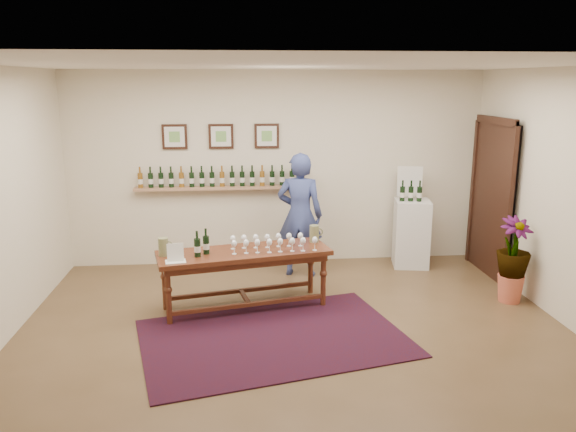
{
  "coord_description": "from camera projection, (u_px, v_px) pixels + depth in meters",
  "views": [
    {
      "loc": [
        -0.59,
        -5.58,
        2.64
      ],
      "look_at": [
        0.0,
        0.8,
        1.1
      ],
      "focal_mm": 35.0,
      "sensor_mm": 36.0,
      "label": 1
    }
  ],
  "objects": [
    {
      "name": "menu_card",
      "position": [
        175.0,
        252.0,
        6.16
      ],
      "size": [
        0.24,
        0.19,
        0.2
      ],
      "primitive_type": "cube",
      "rotation": [
        0.0,
        0.0,
        0.16
      ],
      "color": "silver",
      "rests_on": "tasting_table"
    },
    {
      "name": "info_sign",
      "position": [
        410.0,
        182.0,
        8.15
      ],
      "size": [
        0.36,
        0.08,
        0.49
      ],
      "primitive_type": "cube",
      "rotation": [
        0.0,
        0.0,
        -0.17
      ],
      "color": "silver",
      "rests_on": "display_pedestal"
    },
    {
      "name": "tasting_table",
      "position": [
        244.0,
        259.0,
        6.59
      ],
      "size": [
        2.09,
        1.04,
        0.71
      ],
      "rotation": [
        0.0,
        0.0,
        0.21
      ],
      "color": "#4A1B12",
      "rests_on": "ground"
    },
    {
      "name": "ground",
      "position": [
        295.0,
        332.0,
        6.07
      ],
      "size": [
        6.0,
        6.0,
        0.0
      ],
      "primitive_type": "plane",
      "color": "#503B23",
      "rests_on": "ground"
    },
    {
      "name": "room_shell",
      "position": [
        432.0,
        194.0,
        7.79
      ],
      "size": [
        6.0,
        6.0,
        6.0
      ],
      "color": "beige",
      "rests_on": "ground"
    },
    {
      "name": "table_bottles",
      "position": [
        202.0,
        243.0,
        6.36
      ],
      "size": [
        0.29,
        0.21,
        0.28
      ],
      "primitive_type": null,
      "rotation": [
        0.0,
        0.0,
        0.23
      ],
      "color": "black",
      "rests_on": "tasting_table"
    },
    {
      "name": "potted_plant",
      "position": [
        513.0,
        260.0,
        6.79
      ],
      "size": [
        0.57,
        0.57,
        0.92
      ],
      "rotation": [
        0.0,
        0.0,
        0.19
      ],
      "color": "#CC5F44",
      "rests_on": "ground"
    },
    {
      "name": "table_glasses",
      "position": [
        268.0,
        243.0,
        6.57
      ],
      "size": [
        1.26,
        0.37,
        0.17
      ],
      "primitive_type": null,
      "rotation": [
        0.0,
        0.0,
        0.07
      ],
      "color": "white",
      "rests_on": "tasting_table"
    },
    {
      "name": "pitcher_right",
      "position": [
        314.0,
        234.0,
        6.89
      ],
      "size": [
        0.17,
        0.17,
        0.21
      ],
      "primitive_type": null,
      "rotation": [
        0.0,
        0.0,
        0.3
      ],
      "color": "olive",
      "rests_on": "tasting_table"
    },
    {
      "name": "rug",
      "position": [
        274.0,
        338.0,
        5.91
      ],
      "size": [
        3.05,
        2.38,
        0.01
      ],
      "primitive_type": "cube",
      "rotation": [
        0.0,
        0.0,
        0.23
      ],
      "color": "#400B0D",
      "rests_on": "ground"
    },
    {
      "name": "pitcher_left",
      "position": [
        163.0,
        247.0,
        6.35
      ],
      "size": [
        0.15,
        0.15,
        0.21
      ],
      "primitive_type": null,
      "rotation": [
        0.0,
        0.0,
        0.13
      ],
      "color": "olive",
      "rests_on": "tasting_table"
    },
    {
      "name": "person",
      "position": [
        300.0,
        215.0,
        7.68
      ],
      "size": [
        0.71,
        0.56,
        1.71
      ],
      "primitive_type": "imported",
      "rotation": [
        0.0,
        0.0,
        2.87
      ],
      "color": "navy",
      "rests_on": "ground"
    },
    {
      "name": "pedestal_bottles",
      "position": [
        411.0,
        190.0,
        7.96
      ],
      "size": [
        0.34,
        0.14,
        0.33
      ],
      "primitive_type": null,
      "rotation": [
        0.0,
        0.0,
        -0.17
      ],
      "color": "black",
      "rests_on": "display_pedestal"
    },
    {
      "name": "display_pedestal",
      "position": [
        411.0,
        233.0,
        8.16
      ],
      "size": [
        0.56,
        0.56,
        0.98
      ],
      "primitive_type": "cube",
      "rotation": [
        0.0,
        0.0,
        -0.17
      ],
      "color": "silver",
      "rests_on": "ground"
    }
  ]
}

